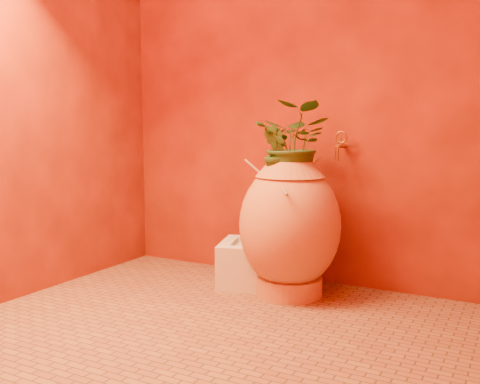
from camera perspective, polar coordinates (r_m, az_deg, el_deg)
The scene contains 11 objects.
floor at distance 2.70m, azimuth -2.29°, elevation -14.31°, with size 2.50×2.50×0.00m, color brown.
wall_back at distance 3.42m, azimuth 6.44°, elevation 11.51°, with size 2.50×0.02×2.50m, color #5F1505.
wall_left at distance 3.34m, azimuth -21.48°, elevation 11.17°, with size 0.02×2.00×2.50m, color #5F1505.
amphora at distance 3.10m, azimuth 5.33°, elevation -3.48°, with size 0.70×0.70×0.84m.
stone_basin at distance 3.33m, azimuth 2.97°, elevation -7.80°, with size 0.67×0.56×0.27m.
wine_bottle_a at distance 3.36m, azimuth 1.23°, elevation -5.47°, with size 0.07×0.07×0.30m.
wine_bottle_b at distance 3.27m, azimuth 1.36°, elevation -5.67°, with size 0.08×0.08×0.32m.
wine_bottle_c at distance 3.34m, azimuth 1.89°, elevation -5.27°, with size 0.08×0.08×0.34m.
wall_tap at distance 3.22m, azimuth 10.66°, elevation 5.00°, with size 0.08×0.16×0.17m.
plant_main at distance 3.06m, azimuth 5.89°, elevation 5.17°, with size 0.43×0.37×0.47m, color #244518.
plant_side at distance 3.00m, azimuth 3.99°, elevation 4.10°, with size 0.18×0.14×0.32m, color #244518.
Camera 1 is at (1.30, -2.15, 0.98)m, focal length 40.00 mm.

